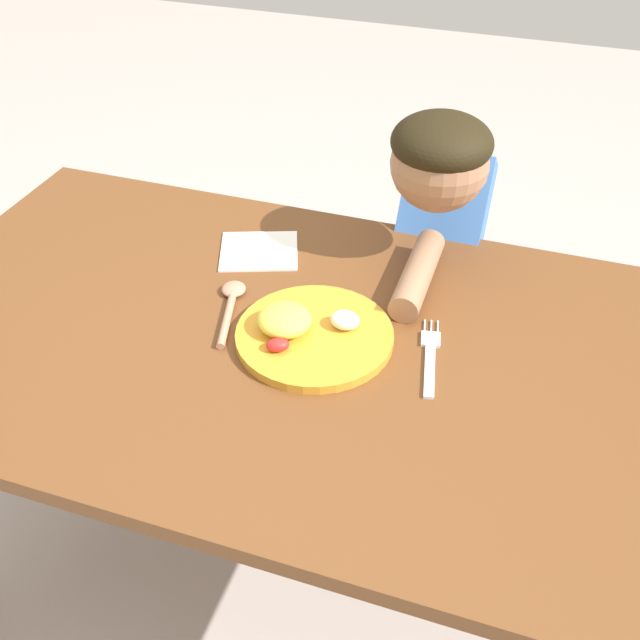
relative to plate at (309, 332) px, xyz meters
name	(u,v)px	position (x,y,z in m)	size (l,w,h in m)	color
ground_plane	(281,581)	(-0.07, -0.01, -0.76)	(8.00, 8.00, 0.00)	#AFA49C
dining_table	(269,381)	(-0.07, -0.01, -0.13)	(1.34, 0.81, 0.75)	brown
plate	(309,332)	(0.00, 0.00, 0.00)	(0.26, 0.26, 0.06)	gold
fork	(430,357)	(0.20, 0.02, -0.01)	(0.06, 0.19, 0.01)	silver
spoon	(230,303)	(-0.16, 0.04, -0.01)	(0.08, 0.18, 0.02)	tan
person	(434,286)	(0.14, 0.43, -0.17)	(0.18, 0.50, 1.03)	#3F3D6C
napkin	(259,251)	(-0.18, 0.22, -0.01)	(0.15, 0.13, 0.00)	white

